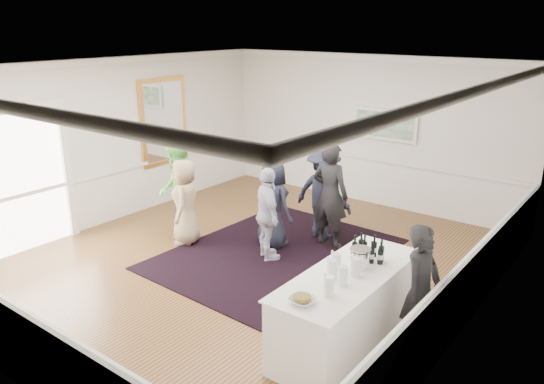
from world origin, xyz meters
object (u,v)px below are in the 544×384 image
Objects in this scene: guest_dark_b at (330,195)px; ice_bucket at (360,258)px; bartender at (421,291)px; guest_lilac at (268,214)px; guest_navy at (273,203)px; nut_bowl at (302,299)px; guest_tan at (185,202)px; serving_table at (347,308)px; guest_green at (177,191)px; guest_dark_a at (323,193)px.

guest_dark_b is 7.29× the size of ice_bucket.
bartender is at bearing 9.39° from ice_bucket.
guest_lilac is 1.01× the size of guest_navy.
nut_bowl is (-0.07, -1.15, -0.08)m from ice_bucket.
guest_navy is at bearing 147.73° from ice_bucket.
guest_navy is at bearing -25.49° from guest_lilac.
guest_tan is 4.00m from ice_bucket.
serving_table is 3.07m from guest_dark_b.
nut_bowl is (4.13, -2.03, 0.10)m from guest_green.
guest_dark_b reaches higher than guest_dark_a.
guest_lilac is at bearing 77.48° from bartender.
bartender is at bearing 36.48° from guest_green.
guest_tan is (-3.89, 1.02, 0.29)m from serving_table.
bartender is 0.87× the size of guest_dark_b.
guest_dark_a is 5.93× the size of nut_bowl.
guest_green is at bearing 34.94° from guest_navy.
ice_bucket is 1.15m from nut_bowl.
guest_navy is at bearing 86.56° from guest_tan.
bartender is 3.71m from guest_dark_a.
guest_navy reaches higher than serving_table.
guest_dark_a is at bearing 129.94° from ice_bucket.
guest_navy reaches higher than guest_tan.
guest_dark_b is (-2.54, 2.11, 0.13)m from bartender.
nut_bowl is (-0.05, -0.92, 0.51)m from serving_table.
ice_bucket reaches higher than serving_table.
guest_lilac is 2.58m from ice_bucket.
serving_table is at bearing -95.41° from ice_bucket.
guest_tan is at bearing 27.10° from guest_green.
guest_green is at bearing 165.05° from serving_table.
guest_dark_b reaches higher than serving_table.
guest_tan is 0.90× the size of guest_dark_a.
guest_lilac is at bearing 149.36° from serving_table.
ice_bucket is (3.91, -0.79, 0.30)m from guest_tan.
ice_bucket is (2.10, -2.50, 0.21)m from guest_dark_a.
guest_green is 1.13× the size of guest_navy.
guest_dark_a is at bearing -40.71° from guest_dark_b.
nut_bowl is (2.23, -2.27, 0.20)m from guest_lilac.
serving_table is at bearing 126.05° from guest_dark_b.
guest_green is 2.66m from guest_dark_a.
ice_bucket is (-0.75, -0.12, 0.25)m from bartender.
guest_green is (-4.95, 0.76, 0.08)m from bartender.
bartender is 5.01m from guest_green.
guest_dark_b is 2.87m from ice_bucket.
ice_bucket is at bearing 84.59° from serving_table.
guest_dark_a is (0.21, 1.38, 0.06)m from guest_lilac.
guest_green is 0.95× the size of guest_dark_b.
guest_green is 4.61m from nut_bowl.
guest_dark_b reaches higher than guest_navy.
serving_table is 3.18m from guest_navy.
guest_dark_a reaches higher than serving_table.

